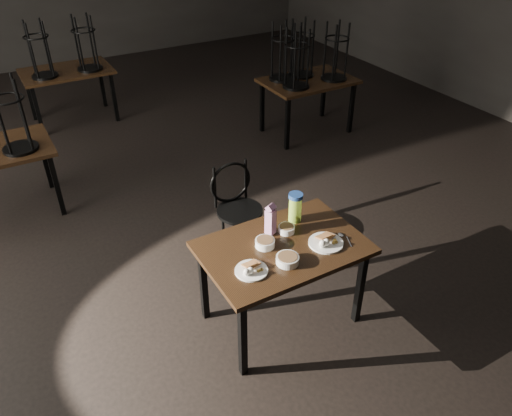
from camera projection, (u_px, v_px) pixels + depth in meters
main_table at (283, 254)px, 3.71m from camera, size 1.20×0.80×0.75m
plate_left at (251, 269)px, 3.42m from camera, size 0.23×0.23×0.07m
plate_right at (326, 242)px, 3.67m from camera, size 0.26×0.26×0.08m
bowl_near at (265, 243)px, 3.64m from camera, size 0.15×0.15×0.06m
bowl_far at (286, 229)px, 3.79m from camera, size 0.13×0.13×0.05m
bowl_big at (287, 259)px, 3.49m from camera, size 0.16×0.16×0.06m
juice_carton at (271, 220)px, 3.73m from camera, size 0.08×0.08×0.26m
water_bottle at (295, 207)px, 3.86m from camera, size 0.14×0.14×0.24m
spoon at (342, 236)px, 3.76m from camera, size 0.06×0.19×0.01m
bentwood_chair at (236, 203)px, 4.55m from camera, size 0.42×0.42×0.89m
bg_table_right at (306, 76)px, 6.56m from camera, size 1.20×0.80×1.48m
bg_table_far at (66, 71)px, 6.89m from camera, size 1.20×0.80×1.48m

